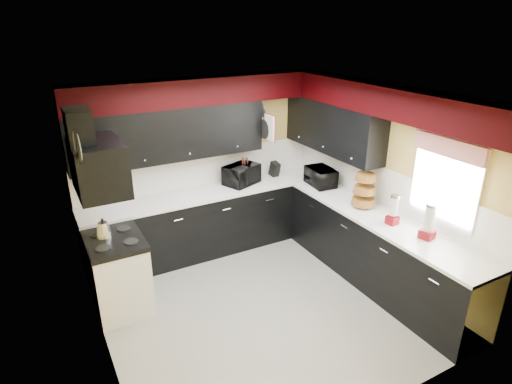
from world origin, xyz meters
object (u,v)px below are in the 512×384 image
Objects in this scene: toaster_oven at (242,174)px; microwave at (321,177)px; kettle at (103,229)px; utensil_crock at (245,178)px; knife_block at (275,169)px.

toaster_oven reaches higher than microwave.
kettle is at bearing 176.47° from toaster_oven.
microwave is at bearing -52.86° from toaster_oven.
kettle is (-2.15, -0.67, -0.02)m from utensil_crock.
microwave reaches higher than utensil_crock.
microwave is (0.98, -0.61, -0.01)m from toaster_oven.
utensil_crock is 0.92× the size of kettle.
knife_block is (0.53, 0.04, 0.03)m from utensil_crock.
microwave reaches higher than kettle.
microwave is at bearing -33.34° from utensil_crock.
utensil_crock is (-0.93, 0.61, -0.04)m from microwave.
knife_block reaches higher than kettle.
kettle is at bearing -162.80° from utensil_crock.
microwave is 1.11m from utensil_crock.
toaster_oven is 2.20m from kettle.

